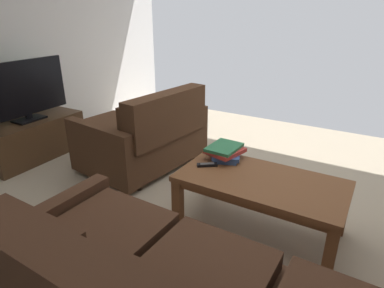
# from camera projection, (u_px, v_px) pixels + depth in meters

# --- Properties ---
(ground_plane) EXTENTS (5.60, 4.98, 0.01)m
(ground_plane) POSITION_uv_depth(u_px,v_px,m) (239.00, 209.00, 2.79)
(ground_plane) COLOR #B7A88E
(wall_right) EXTENTS (0.12, 4.98, 2.71)m
(wall_right) POSITION_uv_depth(u_px,v_px,m) (11.00, 31.00, 3.60)
(wall_right) COLOR silver
(wall_right) RESTS_ON ground
(loveseat_near) EXTENTS (1.01, 1.30, 0.85)m
(loveseat_near) POSITION_uv_depth(u_px,v_px,m) (146.00, 134.00, 3.43)
(loveseat_near) COLOR black
(loveseat_near) RESTS_ON ground
(coffee_table) EXTENTS (1.19, 0.63, 0.44)m
(coffee_table) POSITION_uv_depth(u_px,v_px,m) (261.00, 187.00, 2.39)
(coffee_table) COLOR brown
(coffee_table) RESTS_ON ground
(tv_stand) EXTENTS (0.50, 1.10, 0.44)m
(tv_stand) POSITION_uv_depth(u_px,v_px,m) (33.00, 139.00, 3.68)
(tv_stand) COLOR #4C331E
(tv_stand) RESTS_ON ground
(flat_tv) EXTENTS (0.21, 1.01, 0.64)m
(flat_tv) POSITION_uv_depth(u_px,v_px,m) (23.00, 90.00, 3.47)
(flat_tv) COLOR black
(flat_tv) RESTS_ON tv_stand
(book_stack) EXTENTS (0.31, 0.33, 0.11)m
(book_stack) POSITION_uv_depth(u_px,v_px,m) (225.00, 152.00, 2.67)
(book_stack) COLOR #385693
(book_stack) RESTS_ON coffee_table
(tv_remote) EXTENTS (0.16, 0.13, 0.02)m
(tv_remote) POSITION_uv_depth(u_px,v_px,m) (207.00, 165.00, 2.55)
(tv_remote) COLOR black
(tv_remote) RESTS_ON coffee_table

